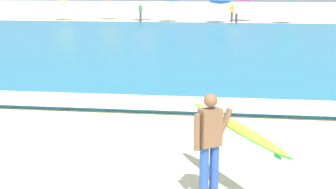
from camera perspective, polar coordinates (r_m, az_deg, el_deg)
The scene contains 7 objects.
sea at distance 26.56m, azimuth 2.04°, elevation 5.92°, with size 120.00×28.00×0.14m, color teal.
surf_foam at distance 13.48m, azimuth -3.61°, elevation -0.86°, with size 120.00×1.64×0.01m, color white.
surfer_with_board at distance 7.77m, azimuth 6.47°, elevation -4.70°, with size 1.75×2.44×1.73m.
beach_umbrella_4 at distance 41.95m, azimuth 6.17°, elevation 10.90°, with size 1.87×1.89×2.12m.
beachgoer_near_row_left at distance 41.11m, azimuth 8.08°, elevation 9.44°, with size 0.32×0.20×1.58m.
beachgoer_near_row_mid at distance 42.76m, azimuth 7.54°, elevation 9.59°, with size 0.32×0.20×1.58m.
beachgoer_near_row_right at distance 42.68m, azimuth -3.26°, elevation 9.67°, with size 0.32×0.20×1.58m.
Camera 1 is at (2.59, -6.91, 3.40)m, focal length 51.73 mm.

